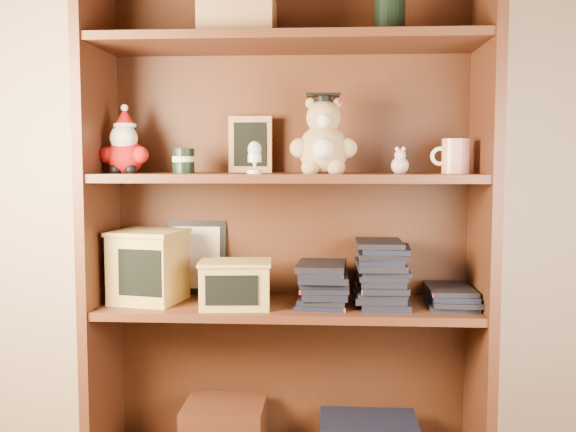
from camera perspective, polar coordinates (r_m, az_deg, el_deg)
name	(u,v)px	position (r m, az deg, el deg)	size (l,w,h in m)	color
bookcase	(288,228)	(2.10, 0.02, -1.00)	(1.20, 0.35, 1.60)	#502816
shelf_lower	(288,307)	(2.09, 0.00, -7.74)	(1.14, 0.33, 0.02)	#502816
shelf_upper	(288,177)	(2.04, 0.00, 3.29)	(1.14, 0.33, 0.02)	#502816
santa_plush	(125,147)	(2.12, -13.65, 5.67)	(0.15, 0.11, 0.22)	#A50F0F
teachers_tin	(184,160)	(2.08, -8.84, 4.67)	(0.07, 0.07, 0.08)	black
chalkboard_plaque	(250,145)	(2.17, -3.20, 5.99)	(0.14, 0.08, 0.18)	#9E7547
egg_cup	(255,156)	(1.97, -2.84, 5.09)	(0.05, 0.05, 0.10)	white
grad_teddy_bear	(323,142)	(2.03, 3.02, 6.24)	(0.20, 0.17, 0.24)	tan
pink_figurine	(400,163)	(2.05, 9.46, 4.45)	(0.05, 0.05, 0.08)	beige
teacher_mug	(455,156)	(2.07, 13.94, 4.94)	(0.12, 0.08, 0.10)	silver
certificate_frame	(197,257)	(2.24, -7.73, -3.47)	(0.19, 0.05, 0.24)	black
treats_box	(149,266)	(2.14, -11.71, -4.14)	(0.24, 0.24, 0.22)	tan
pencils_box	(235,284)	(2.02, -4.49, -5.74)	(0.23, 0.17, 0.14)	tan
book_stack_left	(323,283)	(2.07, 3.00, -5.71)	(0.14, 0.20, 0.13)	black
book_stack_mid	(382,274)	(2.07, 7.97, -4.84)	(0.14, 0.20, 0.19)	black
book_stack_right	(452,295)	(2.11, 13.74, -6.53)	(0.14, 0.20, 0.06)	black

